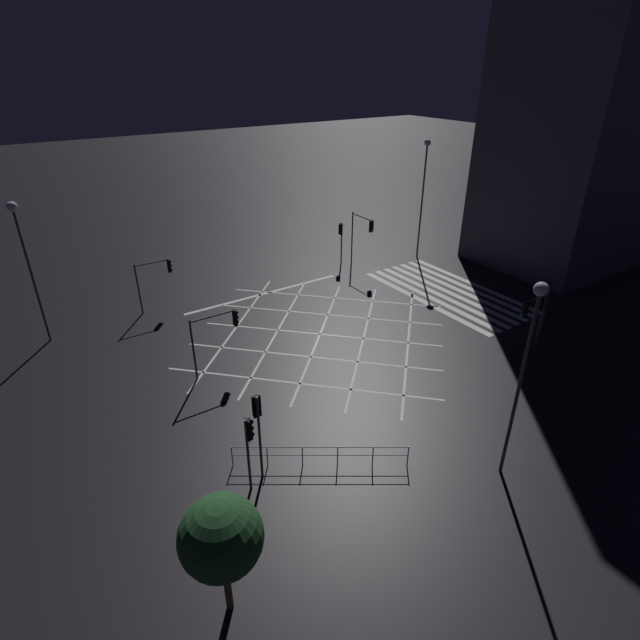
% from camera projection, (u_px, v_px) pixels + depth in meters
% --- Properties ---
extents(ground_plane, '(200.00, 200.00, 0.00)m').
position_uv_depth(ground_plane, '(320.00, 334.00, 31.48)').
color(ground_plane, black).
extents(road_markings, '(18.60, 23.78, 0.01)m').
position_uv_depth(road_markings, '(403.00, 304.00, 35.37)').
color(road_markings, silver).
rests_on(road_markings, ground_plane).
extents(traffic_light_nw_cross, '(0.36, 0.39, 3.50)m').
position_uv_depth(traffic_light_nw_cross, '(249.00, 440.00, 19.05)').
color(traffic_light_nw_cross, '#424244').
rests_on(traffic_light_nw_cross, ground_plane).
extents(traffic_light_median_north, '(0.36, 2.78, 3.61)m').
position_uv_depth(traffic_light_median_north, '(218.00, 328.00, 26.58)').
color(traffic_light_median_north, '#424244').
rests_on(traffic_light_median_north, ground_plane).
extents(traffic_light_se_main, '(2.70, 0.36, 4.48)m').
position_uv_depth(traffic_light_se_main, '(362.00, 230.00, 39.80)').
color(traffic_light_se_main, '#424244').
rests_on(traffic_light_se_main, ground_plane).
extents(traffic_light_sw_cross, '(0.36, 2.28, 4.08)m').
position_uv_depth(traffic_light_sw_cross, '(533.00, 314.00, 27.40)').
color(traffic_light_sw_cross, '#424244').
rests_on(traffic_light_sw_cross, ground_plane).
extents(traffic_light_se_cross, '(0.36, 0.39, 3.53)m').
position_uv_depth(traffic_light_se_cross, '(341.00, 235.00, 41.13)').
color(traffic_light_se_cross, '#424244').
rests_on(traffic_light_se_cross, ground_plane).
extents(traffic_light_nw_main, '(0.39, 0.36, 4.08)m').
position_uv_depth(traffic_light_nw_main, '(257.00, 420.00, 19.46)').
color(traffic_light_nw_main, '#424244').
rests_on(traffic_light_nw_main, ground_plane).
extents(traffic_light_sw_main, '(0.39, 0.36, 3.89)m').
position_uv_depth(traffic_light_sw_main, '(540.00, 312.00, 28.02)').
color(traffic_light_sw_main, '#424244').
rests_on(traffic_light_sw_main, ground_plane).
extents(traffic_light_ne_cross, '(0.36, 2.52, 3.59)m').
position_uv_depth(traffic_light_ne_cross, '(157.00, 273.00, 33.48)').
color(traffic_light_ne_cross, '#424244').
rests_on(traffic_light_ne_cross, ground_plane).
extents(street_lamp_east, '(0.56, 0.56, 8.62)m').
position_uv_depth(street_lamp_east, '(22.00, 243.00, 27.87)').
color(street_lamp_east, '#424244').
rests_on(street_lamp_east, ground_plane).
extents(street_lamp_west, '(0.51, 0.51, 8.65)m').
position_uv_depth(street_lamp_west, '(528.00, 347.00, 18.22)').
color(street_lamp_west, '#424244').
rests_on(street_lamp_west, ground_plane).
extents(street_lamp_far, '(0.53, 0.53, 9.80)m').
position_uv_depth(street_lamp_far, '(424.00, 177.00, 40.71)').
color(street_lamp_far, '#424244').
rests_on(street_lamp_far, ground_plane).
extents(street_tree_near, '(2.51, 2.51, 4.51)m').
position_uv_depth(street_tree_near, '(221.00, 537.00, 14.31)').
color(street_tree_near, brown).
rests_on(street_tree_near, ground_plane).
extents(pedestrian_railing, '(4.18, 6.24, 1.05)m').
position_uv_depth(pedestrian_railing, '(320.00, 454.00, 21.00)').
color(pedestrian_railing, '#9EA0A5').
rests_on(pedestrian_railing, ground_plane).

